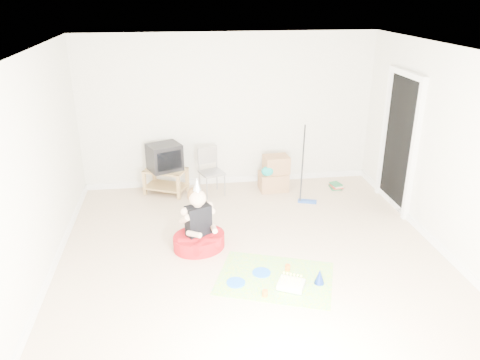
{
  "coord_description": "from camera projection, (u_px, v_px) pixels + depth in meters",
  "views": [
    {
      "loc": [
        -0.89,
        -5.23,
        3.23
      ],
      "look_at": [
        -0.1,
        0.4,
        0.9
      ],
      "focal_mm": 35.0,
      "sensor_mm": 36.0,
      "label": 1
    }
  ],
  "objects": [
    {
      "name": "ground",
      "position": [
        252.0,
        254.0,
        6.13
      ],
      "size": [
        5.0,
        5.0,
        0.0
      ],
      "primitive_type": "plane",
      "color": "beige",
      "rests_on": "ground"
    },
    {
      "name": "doorway_recess",
      "position": [
        399.0,
        144.0,
        7.16
      ],
      "size": [
        0.02,
        0.9,
        2.05
      ],
      "primitive_type": "cube",
      "color": "black",
      "rests_on": "ground"
    },
    {
      "name": "tv_stand",
      "position": [
        166.0,
        179.0,
        7.89
      ],
      "size": [
        0.8,
        0.67,
        0.42
      ],
      "color": "#AD864E",
      "rests_on": "ground"
    },
    {
      "name": "crt_tv",
      "position": [
        164.0,
        157.0,
        7.74
      ],
      "size": [
        0.64,
        0.59,
        0.44
      ],
      "primitive_type": "cube",
      "rotation": [
        0.0,
        0.0,
        0.4
      ],
      "color": "black",
      "rests_on": "tv_stand"
    },
    {
      "name": "folding_chair",
      "position": [
        212.0,
        173.0,
        7.78
      ],
      "size": [
        0.46,
        0.45,
        0.81
      ],
      "color": "#98979D",
      "rests_on": "ground"
    },
    {
      "name": "cardboard_boxes",
      "position": [
        274.0,
        174.0,
        8.0
      ],
      "size": [
        0.51,
        0.4,
        0.6
      ],
      "color": "#A87A51",
      "rests_on": "ground"
    },
    {
      "name": "floor_mop",
      "position": [
        308.0,
        188.0,
        7.53
      ],
      "size": [
        0.32,
        0.39,
        1.21
      ],
      "color": "#224CAA",
      "rests_on": "ground"
    },
    {
      "name": "book_pile",
      "position": [
        336.0,
        186.0,
        8.15
      ],
      "size": [
        0.2,
        0.24,
        0.1
      ],
      "color": "#246E40",
      "rests_on": "ground"
    },
    {
      "name": "seated_woman",
      "position": [
        199.0,
        233.0,
        6.21
      ],
      "size": [
        0.93,
        0.93,
        1.02
      ],
      "color": "#B41017",
      "rests_on": "ground"
    },
    {
      "name": "party_mat",
      "position": [
        275.0,
        278.0,
        5.62
      ],
      "size": [
        1.61,
        1.39,
        0.01
      ],
      "primitive_type": "cube",
      "rotation": [
        0.0,
        0.0,
        -0.35
      ],
      "color": "#FF358E",
      "rests_on": "ground"
    },
    {
      "name": "birthday_cake",
      "position": [
        291.0,
        285.0,
        5.43
      ],
      "size": [
        0.37,
        0.34,
        0.14
      ],
      "color": "white",
      "rests_on": "party_mat"
    },
    {
      "name": "blue_plate_near",
      "position": [
        261.0,
        273.0,
        5.72
      ],
      "size": [
        0.29,
        0.29,
        0.01
      ],
      "primitive_type": "cylinder",
      "rotation": [
        0.0,
        0.0,
        -0.36
      ],
      "color": "blue",
      "rests_on": "party_mat"
    },
    {
      "name": "blue_plate_far",
      "position": [
        236.0,
        283.0,
        5.52
      ],
      "size": [
        0.24,
        0.24,
        0.01
      ],
      "primitive_type": "cylinder",
      "rotation": [
        0.0,
        0.0,
        0.07
      ],
      "color": "blue",
      "rests_on": "party_mat"
    },
    {
      "name": "orange_cup_near",
      "position": [
        288.0,
        268.0,
        5.76
      ],
      "size": [
        0.09,
        0.09,
        0.07
      ],
      "primitive_type": "cylinder",
      "rotation": [
        0.0,
        0.0,
        -0.63
      ],
      "color": "orange",
      "rests_on": "party_mat"
    },
    {
      "name": "orange_cup_far",
      "position": [
        265.0,
        293.0,
        5.28
      ],
      "size": [
        0.08,
        0.08,
        0.07
      ],
      "primitive_type": "cylinder",
      "rotation": [
        0.0,
        0.0,
        -0.26
      ],
      "color": "orange",
      "rests_on": "party_mat"
    },
    {
      "name": "blue_party_hat",
      "position": [
        320.0,
        277.0,
        5.49
      ],
      "size": [
        0.17,
        0.17,
        0.18
      ],
      "primitive_type": "cone",
      "rotation": [
        0.0,
        0.0,
        -0.64
      ],
      "color": "#16339F",
      "rests_on": "party_mat"
    }
  ]
}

